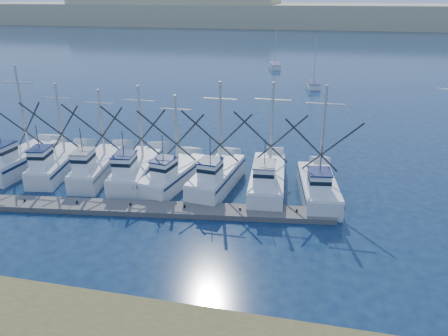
{
  "coord_description": "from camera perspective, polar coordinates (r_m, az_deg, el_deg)",
  "views": [
    {
      "loc": [
        4.47,
        -20.25,
        14.72
      ],
      "look_at": [
        -1.86,
        8.0,
        3.13
      ],
      "focal_mm": 35.0,
      "sensor_mm": 36.0,
      "label": 1
    }
  ],
  "objects": [
    {
      "name": "ground",
      "position": [
        25.43,
        0.16,
        -13.55
      ],
      "size": [
        500.0,
        500.0,
        0.0
      ],
      "primitive_type": "plane",
      "color": "#0D1C3B",
      "rests_on": "ground"
    },
    {
      "name": "floating_dock",
      "position": [
        32.66,
        -12.11,
        -5.12
      ],
      "size": [
        29.41,
        5.93,
        0.39
      ],
      "primitive_type": "cube",
      "rotation": [
        0.0,
        0.0,
        0.14
      ],
      "color": "#68625D",
      "rests_on": "ground"
    },
    {
      "name": "dune_ridge",
      "position": [
        230.5,
        12.19,
        18.95
      ],
      "size": [
        360.0,
        60.0,
        10.0
      ],
      "primitive_type": "cube",
      "color": "tan",
      "rests_on": "ground"
    },
    {
      "name": "trawler_fleet",
      "position": [
        36.5,
        -8.77,
        -0.59
      ],
      "size": [
        29.39,
        9.03,
        9.11
      ],
      "color": "silver",
      "rests_on": "ground"
    },
    {
      "name": "sailboat_near",
      "position": [
        76.27,
        11.57,
        10.64
      ],
      "size": [
        2.46,
        5.67,
        8.1
      ],
      "rotation": [
        0.0,
        0.0,
        0.13
      ],
      "color": "silver",
      "rests_on": "ground"
    },
    {
      "name": "sailboat_far",
      "position": [
        95.69,
        6.64,
        13.13
      ],
      "size": [
        3.12,
        6.47,
        8.1
      ],
      "rotation": [
        0.0,
        0.0,
        0.22
      ],
      "color": "silver",
      "rests_on": "ground"
    },
    {
      "name": "flying_gull",
      "position": [
        31.72,
        26.88,
        9.18
      ],
      "size": [
        0.94,
        0.17,
        0.17
      ],
      "color": "white",
      "rests_on": "ground"
    }
  ]
}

